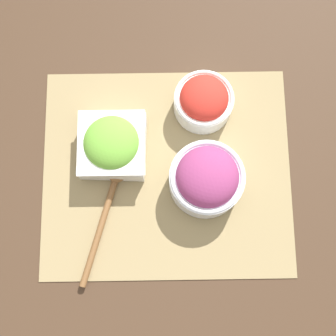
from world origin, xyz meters
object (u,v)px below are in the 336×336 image
(lettuce_bowl, at_px, (114,145))
(tomato_bowl, at_px, (205,101))
(wooden_spoon, at_px, (114,188))
(onion_bowl, at_px, (208,179))

(lettuce_bowl, bearing_deg, tomato_bowl, 26.09)
(lettuce_bowl, relative_size, wooden_spoon, 0.50)
(lettuce_bowl, xyz_separation_m, tomato_bowl, (0.17, 0.08, -0.00))
(lettuce_bowl, xyz_separation_m, wooden_spoon, (-0.00, -0.08, -0.03))
(tomato_bowl, xyz_separation_m, wooden_spoon, (-0.17, -0.16, -0.03))
(onion_bowl, xyz_separation_m, tomato_bowl, (-0.00, 0.15, -0.01))
(lettuce_bowl, height_order, tomato_bowl, same)
(onion_bowl, relative_size, wooden_spoon, 0.54)
(onion_bowl, bearing_deg, tomato_bowl, 90.07)
(onion_bowl, relative_size, tomato_bowl, 1.21)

